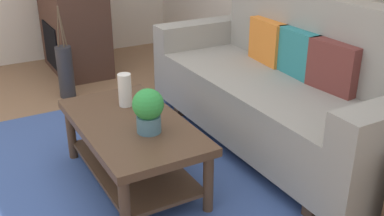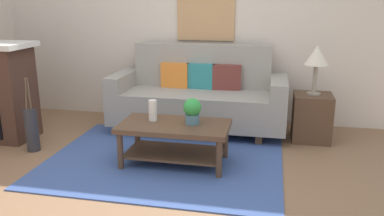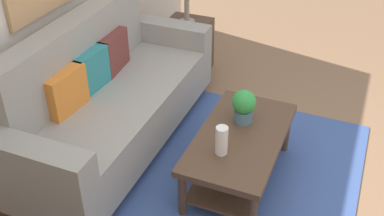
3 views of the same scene
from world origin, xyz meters
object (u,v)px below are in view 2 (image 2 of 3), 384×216
(throw_pillow_teal, at_px, (201,76))
(framed_painting, at_px, (206,15))
(tabletop_vase, at_px, (153,110))
(couch, at_px, (199,97))
(potted_plant_tabletop, at_px, (192,110))
(floor_vase, at_px, (32,130))
(side_table, at_px, (312,117))
(coffee_table, at_px, (175,135))
(table_lamp, at_px, (317,57))
(throw_pillow_orange, at_px, (175,75))
(throw_pillow_maroon, at_px, (227,77))

(throw_pillow_teal, relative_size, framed_painting, 0.47)
(tabletop_vase, bearing_deg, couch, 75.29)
(potted_plant_tabletop, relative_size, floor_vase, 0.55)
(potted_plant_tabletop, distance_m, framed_painting, 1.78)
(tabletop_vase, distance_m, side_table, 1.94)
(couch, bearing_deg, side_table, -4.19)
(couch, height_order, potted_plant_tabletop, couch)
(side_table, bearing_deg, tabletop_vase, -150.09)
(throw_pillow_teal, distance_m, coffee_table, 1.30)
(side_table, height_order, framed_painting, framed_painting)
(coffee_table, xyz_separation_m, tabletop_vase, (-0.24, 0.06, 0.22))
(couch, distance_m, potted_plant_tabletop, 1.10)
(coffee_table, xyz_separation_m, side_table, (1.42, 1.02, -0.03))
(couch, xyz_separation_m, table_lamp, (1.39, -0.10, 0.56))
(throw_pillow_orange, bearing_deg, coffee_table, -76.41)
(throw_pillow_maroon, bearing_deg, framed_painting, 134.75)
(throw_pillow_maroon, height_order, coffee_table, throw_pillow_maroon)
(throw_pillow_orange, xyz_separation_m, framed_painting, (0.34, 0.34, 0.75))
(table_lamp, bearing_deg, coffee_table, -144.31)
(couch, height_order, floor_vase, couch)
(coffee_table, height_order, potted_plant_tabletop, potted_plant_tabletop)
(floor_vase, bearing_deg, coffee_table, -1.03)
(side_table, relative_size, floor_vase, 1.18)
(table_lamp, height_order, floor_vase, table_lamp)
(couch, distance_m, coffee_table, 1.13)
(table_lamp, bearing_deg, throw_pillow_teal, 170.69)
(throw_pillow_orange, relative_size, potted_plant_tabletop, 1.37)
(couch, relative_size, potted_plant_tabletop, 8.32)
(coffee_table, bearing_deg, potted_plant_tabletop, 12.60)
(framed_painting, bearing_deg, tabletop_vase, -100.34)
(throw_pillow_maroon, distance_m, floor_vase, 2.39)
(coffee_table, xyz_separation_m, potted_plant_tabletop, (0.18, 0.04, 0.26))
(coffee_table, height_order, floor_vase, floor_vase)
(throw_pillow_orange, bearing_deg, floor_vase, -137.51)
(throw_pillow_orange, relative_size, tabletop_vase, 1.67)
(throw_pillow_orange, xyz_separation_m, side_table, (1.73, -0.23, -0.40))
(couch, distance_m, throw_pillow_teal, 0.28)
(throw_pillow_maroon, relative_size, table_lamp, 0.63)
(couch, bearing_deg, throw_pillow_teal, 90.00)
(tabletop_vase, height_order, potted_plant_tabletop, potted_plant_tabletop)
(throw_pillow_orange, distance_m, throw_pillow_maroon, 0.68)
(throw_pillow_maroon, relative_size, tabletop_vase, 1.67)
(couch, distance_m, table_lamp, 1.50)
(coffee_table, height_order, framed_painting, framed_painting)
(table_lamp, bearing_deg, potted_plant_tabletop, -141.77)
(floor_vase, height_order, framed_painting, framed_painting)
(throw_pillow_teal, height_order, table_lamp, table_lamp)
(potted_plant_tabletop, relative_size, table_lamp, 0.46)
(throw_pillow_teal, bearing_deg, throw_pillow_orange, 180.00)
(coffee_table, xyz_separation_m, floor_vase, (-1.64, 0.03, -0.08))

